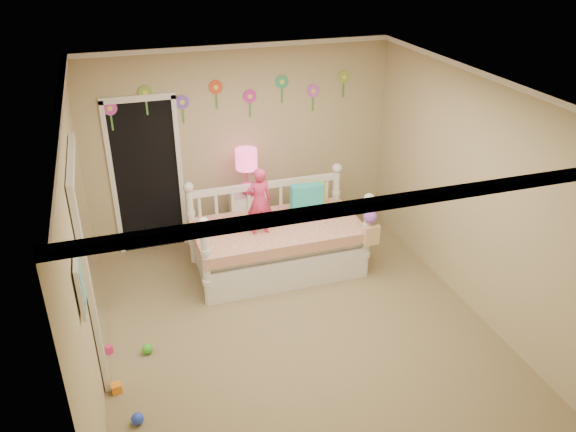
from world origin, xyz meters
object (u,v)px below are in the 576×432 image
object	(u,v)px
child	(259,201)
table_lamp	(247,165)
nightstand	(248,219)
daybed	(277,229)

from	to	relation	value
child	table_lamp	bearing A→B (deg)	-93.01
child	nightstand	distance (m)	1.07
child	nightstand	world-z (taller)	child
child	table_lamp	size ratio (longest dim) A/B	1.33
child	table_lamp	world-z (taller)	child
nightstand	table_lamp	xyz separation A→B (m)	(0.00, 0.00, 0.78)
child	nightstand	size ratio (longest dim) A/B	1.10
daybed	table_lamp	distance (m)	0.95
daybed	nightstand	distance (m)	0.77
child	nightstand	bearing A→B (deg)	-93.01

